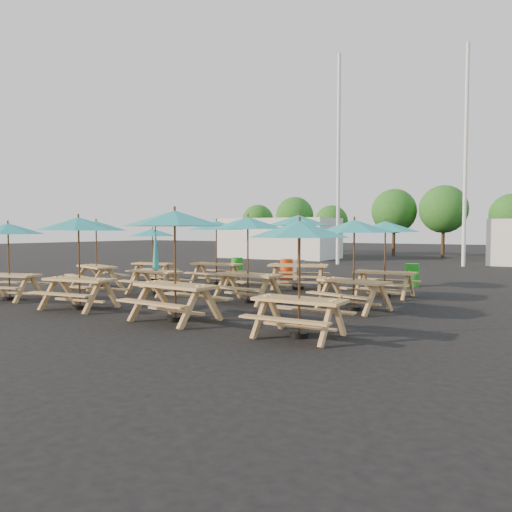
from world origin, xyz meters
The scene contains 26 objects.
ground centered at (0.00, 0.00, 0.00)m, with size 120.00×120.00×0.00m, color black.
picnic_unit_0 centered at (-4.51, -4.63, 1.90)m, with size 2.42×2.42×2.20m.
picnic_unit_1 centered at (-4.60, -1.39, 2.00)m, with size 2.61×2.61×2.31m.
picnic_unit_2 centered at (-4.83, 1.62, 1.77)m, with size 2.13×2.13×2.05m.
picnic_unit_3 centered at (-1.46, -4.70, 2.01)m, with size 2.32×2.32×2.33m.
picnic_unit_4 centered at (-1.74, -1.60, 0.91)m, with size 1.89×1.69×2.23m.
picnic_unit_5 centered at (-1.75, 1.62, 2.03)m, with size 2.19×2.19×2.34m.
picnic_unit_6 centered at (1.70, -4.74, 2.11)m, with size 2.34×2.34×2.44m.
picnic_unit_7 centered at (1.57, -1.54, 2.05)m, with size 2.27×2.27×2.37m.
picnic_unit_8 centered at (1.41, 1.90, 2.17)m, with size 2.83×2.83×2.51m.
picnic_unit_9 centered at (4.75, -4.84, 1.89)m, with size 1.97×1.97×2.18m.
picnic_unit_10 centered at (4.54, -1.36, 1.96)m, with size 2.45×2.45×2.26m.
picnic_unit_11 centered at (4.46, 1.53, 1.96)m, with size 2.05×2.05×2.27m.
waste_bin_0 centered at (-2.95, 4.83, 0.40)m, with size 0.50×0.50×0.80m, color #1C951B.
waste_bin_1 centered at (-0.69, 5.08, 0.40)m, with size 0.50×0.50×0.80m, color #D83F0C.
waste_bin_2 centered at (0.02, 4.80, 0.40)m, with size 0.50×0.50×0.80m, color gray.
waste_bin_3 centered at (4.45, 4.86, 0.40)m, with size 0.50×0.50×0.80m, color #1C951B.
mast_0 centered at (-2.00, 14.00, 6.00)m, with size 0.20×0.20×12.00m, color silver.
mast_1 centered at (4.50, 16.00, 6.00)m, with size 0.20×0.20×12.00m, color silver.
event_tent_0 centered at (-8.00, 18.00, 1.40)m, with size 8.00×4.00×2.80m, color silver.
tree_0 centered at (-14.07, 25.25, 2.83)m, with size 2.80×2.80×4.24m.
tree_1 centered at (-9.74, 23.90, 3.15)m, with size 3.11×3.11×4.72m.
tree_2 centered at (-6.39, 23.65, 2.62)m, with size 2.59×2.59×3.93m.
tree_3 centered at (-1.75, 24.72, 3.41)m, with size 3.36×3.36×5.09m.
tree_4 centered at (1.90, 24.26, 3.46)m, with size 3.41×3.41×5.17m.
tree_5 centered at (6.22, 24.67, 2.97)m, with size 2.94×2.94×4.45m.
Camera 1 is at (8.78, -13.10, 2.00)m, focal length 35.00 mm.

